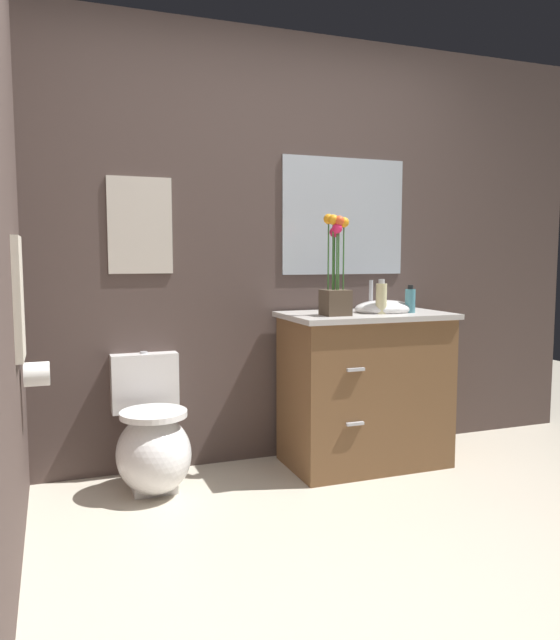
{
  "coord_description": "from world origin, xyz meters",
  "views": [
    {
      "loc": [
        -1.15,
        -1.85,
        1.21
      ],
      "look_at": [
        -0.01,
        1.21,
        0.87
      ],
      "focal_mm": 34.47,
      "sensor_mm": 36.0,
      "label": 1
    }
  ],
  "objects_px": {
    "soap_bottle": "(410,300)",
    "flower_vase": "(336,278)",
    "hanging_towel": "(18,298)",
    "vanity_cabinet": "(365,387)",
    "wall_mirror": "(344,217)",
    "lotion_bottle": "(381,298)",
    "toilet_paper_roll": "(37,374)",
    "toilet": "(152,443)",
    "wall_poster": "(140,225)"
  },
  "relations": [
    {
      "from": "flower_vase",
      "to": "lotion_bottle",
      "type": "height_order",
      "value": "flower_vase"
    },
    {
      "from": "toilet",
      "to": "flower_vase",
      "type": "relative_size",
      "value": 1.25
    },
    {
      "from": "lotion_bottle",
      "to": "hanging_towel",
      "type": "bearing_deg",
      "value": -172.91
    },
    {
      "from": "lotion_bottle",
      "to": "flower_vase",
      "type": "bearing_deg",
      "value": 178.59
    },
    {
      "from": "lotion_bottle",
      "to": "toilet_paper_roll",
      "type": "bearing_deg",
      "value": -177.39
    },
    {
      "from": "flower_vase",
      "to": "hanging_towel",
      "type": "xyz_separation_m",
      "value": [
        -1.58,
        -0.24,
        -0.06
      ]
    },
    {
      "from": "vanity_cabinet",
      "to": "wall_poster",
      "type": "height_order",
      "value": "wall_poster"
    },
    {
      "from": "vanity_cabinet",
      "to": "lotion_bottle",
      "type": "distance_m",
      "value": 0.53
    },
    {
      "from": "vanity_cabinet",
      "to": "flower_vase",
      "type": "height_order",
      "value": "flower_vase"
    },
    {
      "from": "toilet",
      "to": "vanity_cabinet",
      "type": "distance_m",
      "value": 1.24
    },
    {
      "from": "flower_vase",
      "to": "soap_bottle",
      "type": "bearing_deg",
      "value": -0.03
    },
    {
      "from": "toilet",
      "to": "lotion_bottle",
      "type": "xyz_separation_m",
      "value": [
        1.27,
        -0.11,
        0.73
      ]
    },
    {
      "from": "lotion_bottle",
      "to": "toilet_paper_roll",
      "type": "relative_size",
      "value": 1.77
    },
    {
      "from": "hanging_towel",
      "to": "vanity_cabinet",
      "type": "bearing_deg",
      "value": 9.97
    },
    {
      "from": "soap_bottle",
      "to": "hanging_towel",
      "type": "bearing_deg",
      "value": -173.39
    },
    {
      "from": "toilet",
      "to": "vanity_cabinet",
      "type": "bearing_deg",
      "value": -1.24
    },
    {
      "from": "soap_bottle",
      "to": "lotion_bottle",
      "type": "height_order",
      "value": "lotion_bottle"
    },
    {
      "from": "flower_vase",
      "to": "toilet_paper_roll",
      "type": "relative_size",
      "value": 5.01
    },
    {
      "from": "hanging_towel",
      "to": "soap_bottle",
      "type": "bearing_deg",
      "value": 6.61
    },
    {
      "from": "wall_poster",
      "to": "soap_bottle",
      "type": "bearing_deg",
      "value": -14.35
    },
    {
      "from": "toilet",
      "to": "toilet_paper_roll",
      "type": "height_order",
      "value": "toilet_paper_roll"
    },
    {
      "from": "hanging_towel",
      "to": "toilet",
      "type": "bearing_deg",
      "value": 30.29
    },
    {
      "from": "soap_bottle",
      "to": "wall_mirror",
      "type": "bearing_deg",
      "value": 122.94
    },
    {
      "from": "wall_poster",
      "to": "vanity_cabinet",
      "type": "bearing_deg",
      "value": -13.49
    },
    {
      "from": "soap_bottle",
      "to": "wall_poster",
      "type": "bearing_deg",
      "value": 165.65
    },
    {
      "from": "lotion_bottle",
      "to": "wall_poster",
      "type": "distance_m",
      "value": 1.39
    },
    {
      "from": "hanging_towel",
      "to": "lotion_bottle",
      "type": "bearing_deg",
      "value": 7.09
    },
    {
      "from": "wall_mirror",
      "to": "hanging_towel",
      "type": "distance_m",
      "value": 1.96
    },
    {
      "from": "wall_poster",
      "to": "wall_mirror",
      "type": "distance_m",
      "value": 1.22
    },
    {
      "from": "lotion_bottle",
      "to": "soap_bottle",
      "type": "bearing_deg",
      "value": 1.97
    },
    {
      "from": "toilet_paper_roll",
      "to": "toilet",
      "type": "bearing_deg",
      "value": 20.09
    },
    {
      "from": "flower_vase",
      "to": "wall_poster",
      "type": "bearing_deg",
      "value": 159.32
    },
    {
      "from": "flower_vase",
      "to": "wall_poster",
      "type": "distance_m",
      "value": 1.1
    },
    {
      "from": "wall_mirror",
      "to": "toilet_paper_roll",
      "type": "xyz_separation_m",
      "value": [
        -1.76,
        -0.46,
        -0.77
      ]
    },
    {
      "from": "soap_bottle",
      "to": "toilet",
      "type": "bearing_deg",
      "value": 175.82
    },
    {
      "from": "toilet",
      "to": "wall_mirror",
      "type": "bearing_deg",
      "value": 12.35
    },
    {
      "from": "soap_bottle",
      "to": "vanity_cabinet",
      "type": "bearing_deg",
      "value": 161.41
    },
    {
      "from": "soap_bottle",
      "to": "wall_mirror",
      "type": "xyz_separation_m",
      "value": [
        -0.24,
        0.37,
        0.49
      ]
    },
    {
      "from": "toilet",
      "to": "toilet_paper_roll",
      "type": "xyz_separation_m",
      "value": [
        -0.54,
        -0.2,
        0.44
      ]
    },
    {
      "from": "vanity_cabinet",
      "to": "wall_mirror",
      "type": "bearing_deg",
      "value": 90.51
    },
    {
      "from": "toilet",
      "to": "vanity_cabinet",
      "type": "relative_size",
      "value": 0.65
    },
    {
      "from": "soap_bottle",
      "to": "wall_poster",
      "type": "xyz_separation_m",
      "value": [
        -1.47,
        0.37,
        0.42
      ]
    },
    {
      "from": "soap_bottle",
      "to": "flower_vase",
      "type": "bearing_deg",
      "value": 179.97
    },
    {
      "from": "toilet_paper_roll",
      "to": "lotion_bottle",
      "type": "bearing_deg",
      "value": 2.61
    },
    {
      "from": "wall_poster",
      "to": "toilet_paper_roll",
      "type": "distance_m",
      "value": 0.99
    },
    {
      "from": "vanity_cabinet",
      "to": "flower_vase",
      "type": "distance_m",
      "value": 0.68
    },
    {
      "from": "toilet_paper_roll",
      "to": "wall_mirror",
      "type": "bearing_deg",
      "value": 14.77
    },
    {
      "from": "toilet",
      "to": "wall_mirror",
      "type": "relative_size",
      "value": 0.86
    },
    {
      "from": "vanity_cabinet",
      "to": "lotion_bottle",
      "type": "xyz_separation_m",
      "value": [
        0.05,
        -0.09,
        0.52
      ]
    },
    {
      "from": "flower_vase",
      "to": "toilet_paper_roll",
      "type": "xyz_separation_m",
      "value": [
        -1.53,
        -0.09,
        -0.41
      ]
    }
  ]
}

